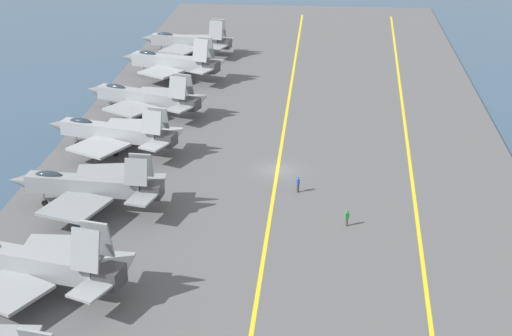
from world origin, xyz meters
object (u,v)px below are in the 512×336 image
crew_blue_vest (298,184)px  parked_jet_fourth (113,132)px  parked_jet_sixth (171,62)px  parked_jet_fifth (143,97)px  parked_jet_seventh (187,41)px  parked_jet_second (30,262)px  crew_green_vest (347,217)px  parked_jet_third (88,186)px

crew_blue_vest → parked_jet_fourth: bearing=67.2°
parked_jet_sixth → crew_blue_vest: (-38.38, -20.55, -1.61)m
parked_jet_fifth → crew_blue_vest: (-22.62, -21.22, -1.29)m
parked_jet_seventh → parked_jet_fourth: bearing=178.2°
parked_jet_second → crew_green_vest: size_ratio=9.97×
parked_jet_sixth → parked_jet_second: bearing=179.8°
parked_jet_fourth → parked_jet_second: bearing=-178.0°
parked_jet_sixth → parked_jet_third: bearing=-179.8°
parked_jet_seventh → parked_jet_third: bearing=-179.9°
parked_jet_second → parked_jet_fifth: size_ratio=1.00×
parked_jet_fourth → parked_jet_fifth: bearing=-2.5°
parked_jet_sixth → crew_blue_vest: bearing=-151.8°
parked_jet_second → parked_jet_seventh: 73.09m
parked_jet_fifth → crew_green_vest: parked_jet_fifth is taller
parked_jet_third → crew_green_vest: 25.39m
parked_jet_sixth → crew_green_vest: parked_jet_sixth is taller
parked_jet_fifth → parked_jet_seventh: (29.75, -0.77, -0.04)m
parked_jet_second → parked_jet_third: parked_jet_second is taller
parked_jet_third → parked_jet_sixth: (44.15, 0.16, 0.03)m
parked_jet_seventh → crew_green_vest: parked_jet_seventh is taller
crew_green_vest → parked_jet_second: bearing=117.9°
parked_jet_fifth → parked_jet_seventh: parked_jet_seventh is taller
parked_jet_fifth → crew_blue_vest: 31.05m
parked_jet_sixth → crew_blue_vest: parked_jet_sixth is taller
parked_jet_third → parked_jet_fifth: (28.39, 0.83, -0.29)m
crew_blue_vest → crew_green_vest: crew_blue_vest is taller
parked_jet_fifth → crew_blue_vest: bearing=-136.8°
parked_jet_fifth → parked_jet_second: bearing=-179.4°
crew_blue_vest → parked_jet_seventh: bearing=21.3°
parked_jet_fifth → parked_jet_sixth: 15.77m
crew_green_vest → parked_jet_seventh: bearing=23.1°
crew_blue_vest → crew_green_vest: 8.63m
parked_jet_fourth → crew_green_vest: 31.33m
parked_jet_second → parked_jet_third: 14.94m
parked_jet_sixth → crew_green_vest: 52.15m
parked_jet_third → parked_jet_fourth: 15.02m
parked_jet_sixth → parked_jet_seventh: parked_jet_sixth is taller
parked_jet_sixth → parked_jet_fifth: bearing=177.6°
parked_jet_sixth → parked_jet_seventh: 14.00m
parked_jet_fourth → parked_jet_sixth: bearing=-2.5°
crew_blue_vest → parked_jet_third: bearing=105.8°
parked_jet_fourth → parked_jet_sixth: parked_jet_sixth is taller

